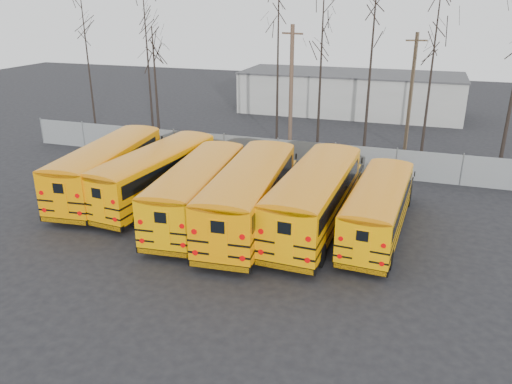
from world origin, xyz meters
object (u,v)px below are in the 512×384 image
(bus_c, at_px, (199,186))
(utility_pole_right, at_px, (411,91))
(bus_a, at_px, (109,164))
(utility_pole_left, at_px, (291,90))
(bus_e, at_px, (316,193))
(bus_d, at_px, (251,190))
(bus_f, at_px, (379,204))
(bus_b, at_px, (157,170))

(bus_c, relative_size, utility_pole_right, 1.30)
(bus_a, distance_m, bus_c, 6.72)
(bus_a, height_order, utility_pole_left, utility_pole_left)
(bus_a, xyz_separation_m, bus_e, (12.62, -0.90, 0.04))
(bus_d, height_order, utility_pole_right, utility_pole_right)
(bus_a, height_order, bus_f, bus_a)
(bus_e, distance_m, utility_pole_right, 17.16)
(bus_b, height_order, utility_pole_right, utility_pole_right)
(bus_a, relative_size, bus_c, 1.03)
(bus_c, height_order, bus_e, bus_e)
(utility_pole_right, bearing_deg, bus_d, -124.38)
(bus_a, relative_size, bus_d, 0.97)
(bus_e, bearing_deg, bus_c, -171.14)
(bus_e, bearing_deg, bus_b, 176.71)
(bus_b, relative_size, bus_d, 0.94)
(bus_a, xyz_separation_m, bus_f, (15.71, -0.71, -0.23))
(bus_f, bearing_deg, bus_e, -173.10)
(bus_d, bearing_deg, bus_c, 174.45)
(bus_b, height_order, bus_d, bus_d)
(bus_c, relative_size, bus_f, 1.11)
(bus_b, bearing_deg, utility_pole_right, 55.82)
(bus_e, distance_m, utility_pole_left, 13.74)
(bus_a, xyz_separation_m, bus_d, (9.42, -1.66, 0.07))
(bus_c, distance_m, bus_d, 2.90)
(bus_b, bearing_deg, bus_a, -173.59)
(utility_pole_left, bearing_deg, bus_b, -95.39)
(bus_c, bearing_deg, bus_e, 1.21)
(bus_f, bearing_deg, bus_a, -179.21)
(utility_pole_left, bearing_deg, utility_pole_right, 42.52)
(bus_b, distance_m, utility_pole_left, 12.98)
(bus_f, bearing_deg, bus_b, -179.99)
(bus_c, distance_m, bus_e, 6.14)
(bus_b, xyz_separation_m, utility_pole_left, (4.83, 11.68, 2.98))
(bus_a, bearing_deg, bus_e, -10.04)
(bus_e, relative_size, utility_pole_right, 1.35)
(bus_e, height_order, utility_pole_right, utility_pole_right)
(bus_b, relative_size, bus_c, 1.00)
(bus_b, relative_size, utility_pole_left, 1.22)
(bus_a, bearing_deg, utility_pole_left, 49.81)
(bus_d, distance_m, utility_pole_left, 13.74)
(bus_b, height_order, bus_e, bus_e)
(bus_e, xyz_separation_m, bus_f, (3.09, 0.19, -0.27))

